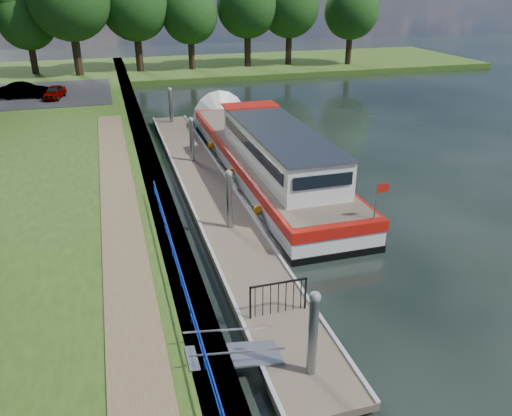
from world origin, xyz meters
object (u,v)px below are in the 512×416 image
object	(u,v)px
pontoon	(209,192)
car_a	(54,92)
barge	(261,153)
car_b	(24,90)

from	to	relation	value
pontoon	car_a	world-z (taller)	car_a
pontoon	car_a	bearing A→B (deg)	110.98
barge	pontoon	bearing A→B (deg)	-143.08
pontoon	barge	xyz separation A→B (m)	(3.60, 2.70, 0.90)
car_b	pontoon	bearing A→B (deg)	-149.72
pontoon	car_b	size ratio (longest dim) A/B	7.63
pontoon	car_b	distance (m)	25.92
car_a	pontoon	bearing A→B (deg)	-55.59
pontoon	car_a	size ratio (longest dim) A/B	9.47
barge	car_b	world-z (taller)	barge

